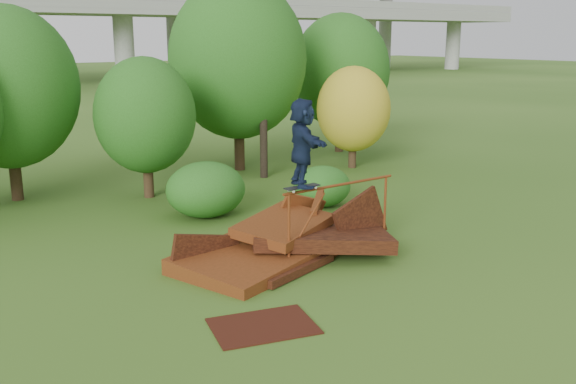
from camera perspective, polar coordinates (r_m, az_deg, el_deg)
ground at (r=14.14m, az=7.41°, el=-7.45°), size 240.00×240.00×0.00m
scrap_pile at (r=15.06m, az=-0.30°, el=-4.61°), size 5.69×3.73×1.73m
grind_rail at (r=14.84m, az=4.64°, el=-0.96°), size 3.25×0.16×1.79m
skateboard at (r=14.02m, az=1.26°, el=0.45°), size 0.86×0.25×0.09m
skater at (r=13.83m, az=1.28°, el=4.39°), size 1.13×1.87×1.92m
flat_plate at (r=11.74m, az=-2.23°, el=-11.81°), size 2.09×1.72×0.03m
tree_1 at (r=21.64m, az=-23.73°, el=8.49°), size 4.35×4.35×6.05m
tree_2 at (r=20.78m, az=-12.58°, el=6.66°), size 3.18×3.18×4.48m
tree_3 at (r=24.64m, az=-4.48°, el=11.67°), size 5.20×5.20×7.22m
tree_4 at (r=25.24m, az=5.83°, el=7.34°), size 2.88×2.88×3.98m
tree_5 at (r=28.77m, az=4.68°, el=10.68°), size 4.33×4.33×6.08m
shrub_left at (r=18.50m, az=-7.32°, el=0.23°), size 2.31×2.14×1.60m
shrub_right at (r=19.51m, az=3.07°, el=0.51°), size 1.77×1.63×1.26m
utility_pole at (r=23.16m, az=-2.25°, el=12.57°), size 1.40×0.28×9.11m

